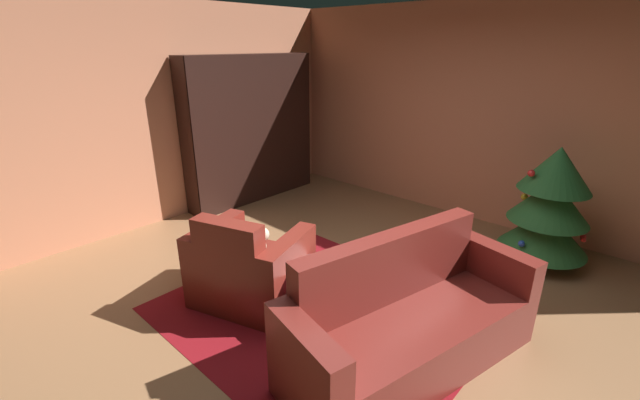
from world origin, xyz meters
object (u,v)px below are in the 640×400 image
object	(u,v)px
bookshelf_unit	(258,131)
coffee_table	(335,277)
bottle_on_table	(336,276)
decorated_tree	(550,205)
armchair_red	(249,269)
book_stack_on_table	(345,268)
couch_red	(408,324)

from	to	relation	value
bookshelf_unit	coffee_table	distance (m)	3.31
bottle_on_table	decorated_tree	distance (m)	2.55
armchair_red	book_stack_on_table	xyz separation A→B (m)	(0.81, 0.35, 0.18)
book_stack_on_table	bottle_on_table	bearing A→B (deg)	-68.48
couch_red	decorated_tree	size ratio (longest dim) A/B	1.63
book_stack_on_table	decorated_tree	xyz separation A→B (m)	(0.90, 2.20, 0.15)
bottle_on_table	decorated_tree	bearing A→B (deg)	71.27
armchair_red	bookshelf_unit	bearing A→B (deg)	138.22
decorated_tree	coffee_table	bearing A→B (deg)	-113.10
bookshelf_unit	book_stack_on_table	bearing A→B (deg)	-27.57
book_stack_on_table	armchair_red	bearing A→B (deg)	-156.55
couch_red	bottle_on_table	world-z (taller)	couch_red
armchair_red	book_stack_on_table	size ratio (longest dim) A/B	5.01
coffee_table	bookshelf_unit	bearing A→B (deg)	151.09
bookshelf_unit	couch_red	world-z (taller)	bookshelf_unit
bookshelf_unit	bottle_on_table	world-z (taller)	bookshelf_unit
bottle_on_table	couch_red	bearing A→B (deg)	15.16
bottle_on_table	book_stack_on_table	bearing A→B (deg)	111.52
armchair_red	couch_red	xyz separation A→B (m)	(1.46, 0.29, -0.00)
bottle_on_table	decorated_tree	xyz separation A→B (m)	(0.82, 2.42, 0.10)
couch_red	book_stack_on_table	bearing A→B (deg)	174.60
book_stack_on_table	coffee_table	bearing A→B (deg)	-138.43
armchair_red	couch_red	size ratio (longest dim) A/B	0.54
bookshelf_unit	decorated_tree	distance (m)	3.89
couch_red	book_stack_on_table	size ratio (longest dim) A/B	9.25
bookshelf_unit	book_stack_on_table	world-z (taller)	bookshelf_unit
bookshelf_unit	coffee_table	size ratio (longest dim) A/B	2.69
bookshelf_unit	book_stack_on_table	distance (m)	3.32
couch_red	decorated_tree	xyz separation A→B (m)	(0.26, 2.27, 0.34)
bookshelf_unit	decorated_tree	xyz separation A→B (m)	(3.81, 0.68, -0.34)
bookshelf_unit	decorated_tree	world-z (taller)	bookshelf_unit
book_stack_on_table	decorated_tree	world-z (taller)	decorated_tree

